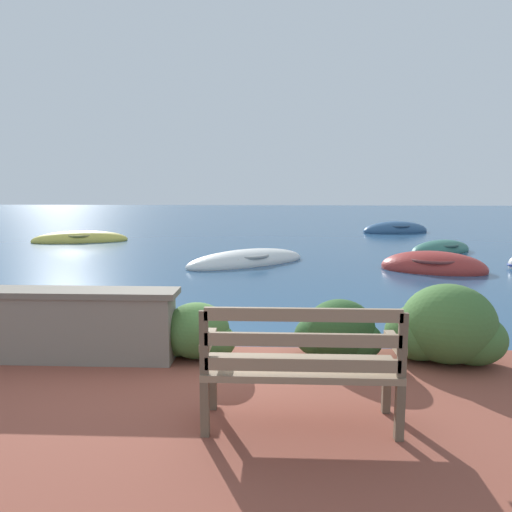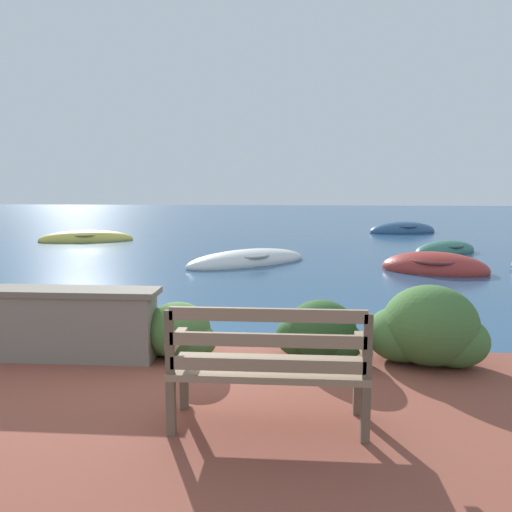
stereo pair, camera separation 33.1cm
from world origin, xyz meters
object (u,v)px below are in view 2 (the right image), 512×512
object	(u,v)px
park_bench	(268,363)
rowboat_nearest	(434,268)
rowboat_far	(445,251)
rowboat_distant	(402,231)
rowboat_mid	(247,261)
rowboat_outer	(86,239)

from	to	relation	value
park_bench	rowboat_nearest	world-z (taller)	park_bench
rowboat_far	rowboat_distant	world-z (taller)	rowboat_distant
rowboat_nearest	rowboat_far	bearing A→B (deg)	-90.51
rowboat_mid	rowboat_outer	bearing A→B (deg)	-74.74
rowboat_mid	rowboat_far	size ratio (longest dim) A/B	1.41
rowboat_mid	rowboat_distant	world-z (taller)	rowboat_distant
rowboat_nearest	rowboat_distant	size ratio (longest dim) A/B	0.88
rowboat_nearest	rowboat_far	size ratio (longest dim) A/B	1.11
rowboat_mid	rowboat_far	world-z (taller)	rowboat_far
park_bench	rowboat_nearest	size ratio (longest dim) A/B	0.54
rowboat_distant	rowboat_mid	bearing A→B (deg)	40.09
park_bench	rowboat_outer	world-z (taller)	park_bench
rowboat_nearest	rowboat_mid	distance (m)	4.38
rowboat_far	rowboat_distant	distance (m)	5.90
rowboat_mid	rowboat_far	xyz separation A→B (m)	(5.46, 2.28, 0.00)
park_bench	rowboat_mid	bearing A→B (deg)	99.09
rowboat_mid	rowboat_outer	distance (m)	7.42
rowboat_mid	park_bench	bearing A→B (deg)	57.92
rowboat_mid	rowboat_distant	bearing A→B (deg)	-162.21
rowboat_nearest	rowboat_outer	xyz separation A→B (m)	(-10.27, 5.22, -0.01)
park_bench	rowboat_far	bearing A→B (deg)	70.68
park_bench	rowboat_mid	size ratio (longest dim) A/B	0.42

